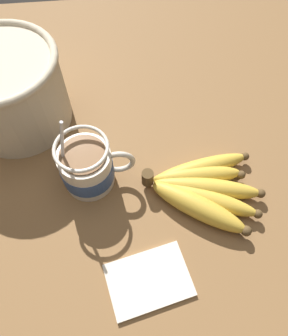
{
  "coord_description": "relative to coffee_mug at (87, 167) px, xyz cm",
  "views": [
    {
      "loc": [
        3.27,
        -25.89,
        54.37
      ],
      "look_at": [
        6.03,
        0.9,
        7.97
      ],
      "focal_mm": 35.0,
      "sensor_mm": 36.0,
      "label": 1
    }
  ],
  "objects": [
    {
      "name": "napkin",
      "position": [
        8.23,
        -18.13,
        -3.98
      ],
      "size": [
        13.65,
        10.87,
        0.6
      ],
      "color": "beige",
      "rests_on": "table"
    },
    {
      "name": "banana_bunch",
      "position": [
        18.61,
        -4.7,
        -2.53
      ],
      "size": [
        20.26,
        16.77,
        4.18
      ],
      "color": "#4C381E",
      "rests_on": "table"
    },
    {
      "name": "table",
      "position": [
        3.23,
        -2.15,
        -6.01
      ],
      "size": [
        110.34,
        110.34,
        3.47
      ],
      "color": "brown",
      "rests_on": "ground"
    },
    {
      "name": "woven_basket",
      "position": [
        -13.1,
        15.31,
        3.52
      ],
      "size": [
        20.36,
        20.36,
        14.91
      ],
      "color": "beige",
      "rests_on": "table"
    },
    {
      "name": "coffee_mug",
      "position": [
        0.0,
        0.0,
        0.0
      ],
      "size": [
        12.69,
        8.84,
        16.51
      ],
      "color": "beige",
      "rests_on": "table"
    }
  ]
}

